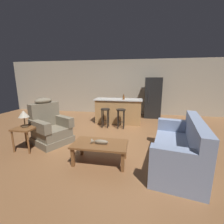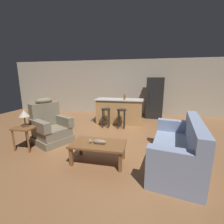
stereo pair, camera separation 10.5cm
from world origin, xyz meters
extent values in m
plane|color=brown|center=(0.00, 0.00, 0.00)|extent=(12.00, 12.00, 0.00)
cube|color=#A89E89|center=(0.00, 3.12, 1.30)|extent=(12.00, 0.05, 2.60)
cube|color=brown|center=(0.02, -1.56, 0.40)|extent=(1.10, 0.60, 0.04)
cube|color=brown|center=(-0.47, -1.80, 0.19)|extent=(0.06, 0.06, 0.38)
cube|color=brown|center=(0.51, -1.80, 0.19)|extent=(0.06, 0.06, 0.38)
cube|color=brown|center=(-0.47, -1.32, 0.19)|extent=(0.06, 0.06, 0.38)
cube|color=brown|center=(0.51, -1.32, 0.19)|extent=(0.06, 0.06, 0.38)
cube|color=#4C3823|center=(0.06, -1.59, 0.43)|extent=(0.22, 0.07, 0.01)
ellipsoid|color=gray|center=(0.06, -1.59, 0.46)|extent=(0.28, 0.09, 0.09)
cone|color=gray|center=(-0.11, -1.59, 0.46)|extent=(0.06, 0.10, 0.10)
cube|color=#8493B2|center=(1.53, -1.33, 0.10)|extent=(1.18, 2.02, 0.20)
cube|color=#8493B2|center=(1.53, -1.33, 0.31)|extent=(1.18, 2.02, 0.22)
cube|color=#8493B2|center=(1.85, -1.39, 0.68)|extent=(0.55, 1.90, 0.52)
cube|color=#8493B2|center=(1.38, -2.17, 0.56)|extent=(0.86, 0.35, 0.28)
cube|color=#8493B2|center=(1.69, -0.50, 0.56)|extent=(0.86, 0.35, 0.28)
cube|color=#756B56|center=(-1.49, -0.85, 0.09)|extent=(1.13, 1.13, 0.18)
cube|color=#756B56|center=(-1.49, -0.85, 0.30)|extent=(1.06, 1.04, 0.24)
cube|color=#756B56|center=(-1.75, -0.71, 0.74)|extent=(0.56, 0.78, 0.64)
ellipsoid|color=#756B56|center=(-1.75, -0.71, 1.12)|extent=(0.45, 0.53, 0.16)
cube|color=#756B56|center=(-1.32, -0.56, 0.55)|extent=(0.79, 0.53, 0.26)
cube|color=#756B56|center=(-1.62, -1.15, 0.55)|extent=(0.79, 0.53, 0.26)
cube|color=brown|center=(-1.88, -1.30, 0.54)|extent=(0.48, 0.48, 0.04)
cylinder|color=brown|center=(-2.08, -1.50, 0.26)|extent=(0.04, 0.04, 0.52)
cylinder|color=brown|center=(-1.68, -1.50, 0.26)|extent=(0.04, 0.04, 0.52)
cylinder|color=brown|center=(-2.08, -1.10, 0.26)|extent=(0.04, 0.04, 0.52)
cylinder|color=brown|center=(-1.68, -1.10, 0.26)|extent=(0.04, 0.04, 0.52)
cylinder|color=#4C3823|center=(-1.89, -1.29, 0.58)|extent=(0.14, 0.14, 0.03)
cylinder|color=#4C3823|center=(-1.89, -1.29, 0.70)|extent=(0.02, 0.02, 0.22)
cone|color=#BCB29E|center=(-1.89, -1.29, 0.89)|extent=(0.24, 0.24, 0.16)
cube|color=#AD7F4C|center=(0.00, 1.35, 0.45)|extent=(1.71, 0.63, 0.91)
cube|color=silver|center=(0.00, 1.35, 0.93)|extent=(1.80, 0.70, 0.04)
cylinder|color=black|center=(-0.38, 0.72, 0.66)|extent=(0.32, 0.32, 0.04)
torus|color=black|center=(-0.38, 0.72, 0.22)|extent=(0.23, 0.23, 0.02)
cylinder|color=black|center=(-0.48, 0.62, 0.32)|extent=(0.04, 0.04, 0.64)
cylinder|color=black|center=(-0.28, 0.62, 0.32)|extent=(0.04, 0.04, 0.64)
cylinder|color=black|center=(-0.48, 0.82, 0.32)|extent=(0.04, 0.04, 0.64)
cylinder|color=black|center=(-0.28, 0.82, 0.32)|extent=(0.04, 0.04, 0.64)
cylinder|color=black|center=(0.18, 0.72, 0.66)|extent=(0.32, 0.32, 0.04)
torus|color=black|center=(0.18, 0.72, 0.22)|extent=(0.23, 0.23, 0.02)
cylinder|color=black|center=(0.08, 0.62, 0.32)|extent=(0.04, 0.04, 0.64)
cylinder|color=black|center=(0.28, 0.62, 0.32)|extent=(0.04, 0.04, 0.64)
cylinder|color=black|center=(0.08, 0.82, 0.32)|extent=(0.04, 0.04, 0.64)
cylinder|color=black|center=(0.28, 0.82, 0.32)|extent=(0.04, 0.04, 0.64)
cube|color=black|center=(1.36, 2.55, 0.88)|extent=(0.70, 0.66, 1.76)
cylinder|color=#333338|center=(1.17, 2.20, 0.97)|extent=(0.02, 0.02, 0.50)
cylinder|color=brown|center=(0.21, 1.19, 1.02)|extent=(0.07, 0.07, 0.14)
cylinder|color=brown|center=(0.21, 1.19, 1.12)|extent=(0.03, 0.03, 0.06)
camera|label=1|loc=(0.76, -4.29, 1.68)|focal=24.00mm
camera|label=2|loc=(0.86, -4.27, 1.68)|focal=24.00mm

